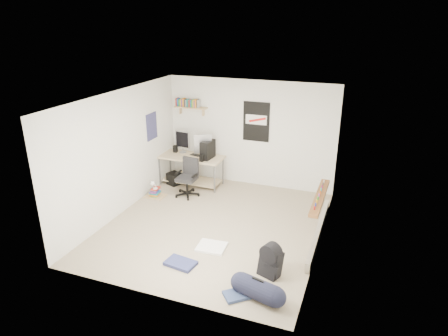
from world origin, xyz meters
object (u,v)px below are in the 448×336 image
(desk, at_px, (191,170))
(office_chair, at_px, (187,175))
(duffel_bag, at_px, (258,290))
(book_stack, at_px, (155,190))
(backpack, at_px, (270,263))

(desk, xyz_separation_m, office_chair, (0.18, -0.63, 0.12))
(desk, distance_m, duffel_bag, 4.38)
(book_stack, bearing_deg, duffel_bag, -39.15)
(office_chair, bearing_deg, book_stack, -149.22)
(desk, relative_size, duffel_bag, 2.58)
(office_chair, bearing_deg, backpack, -34.80)
(desk, distance_m, book_stack, 1.06)
(duffel_bag, relative_size, book_stack, 1.33)
(book_stack, bearing_deg, backpack, -31.42)
(backpack, bearing_deg, office_chair, 159.32)
(office_chair, relative_size, book_stack, 1.94)
(backpack, height_order, book_stack, backpack)
(book_stack, bearing_deg, office_chair, 23.95)
(desk, bearing_deg, backpack, -40.32)
(office_chair, height_order, book_stack, office_chair)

